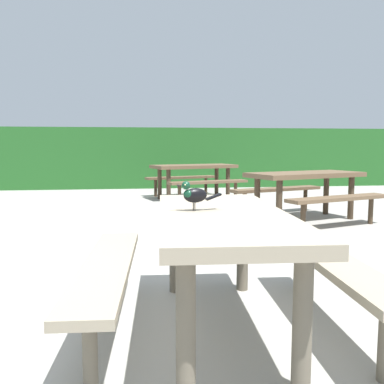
% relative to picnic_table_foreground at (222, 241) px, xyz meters
% --- Properties ---
extents(ground_plane, '(60.00, 60.00, 0.00)m').
position_rel_picnic_table_foreground_xyz_m(ground_plane, '(-0.38, 0.00, -0.56)').
color(ground_plane, '#A3A099').
extents(hedge_wall, '(28.00, 1.70, 1.65)m').
position_rel_picnic_table_foreground_xyz_m(hedge_wall, '(-0.38, 9.75, 0.27)').
color(hedge_wall, '#235B23').
rests_on(hedge_wall, ground).
extents(picnic_table_foreground, '(1.78, 1.84, 0.74)m').
position_rel_picnic_table_foreground_xyz_m(picnic_table_foreground, '(0.00, 0.00, 0.00)').
color(picnic_table_foreground, gray).
rests_on(picnic_table_foreground, ground).
extents(bird_grackle, '(0.28, 0.10, 0.18)m').
position_rel_picnic_table_foreground_xyz_m(bird_grackle, '(-0.17, 0.05, 0.29)').
color(bird_grackle, black).
rests_on(bird_grackle, picnic_table_foreground).
extents(picnic_table_mid_right, '(2.13, 2.11, 0.74)m').
position_rel_picnic_table_foreground_xyz_m(picnic_table_mid_right, '(0.75, 6.58, 0.00)').
color(picnic_table_mid_right, brown).
rests_on(picnic_table_mid_right, ground).
extents(picnic_table_far_centre, '(2.16, 2.14, 0.74)m').
position_rel_picnic_table_foreground_xyz_m(picnic_table_far_centre, '(2.07, 3.67, 0.00)').
color(picnic_table_far_centre, brown).
rests_on(picnic_table_far_centre, ground).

